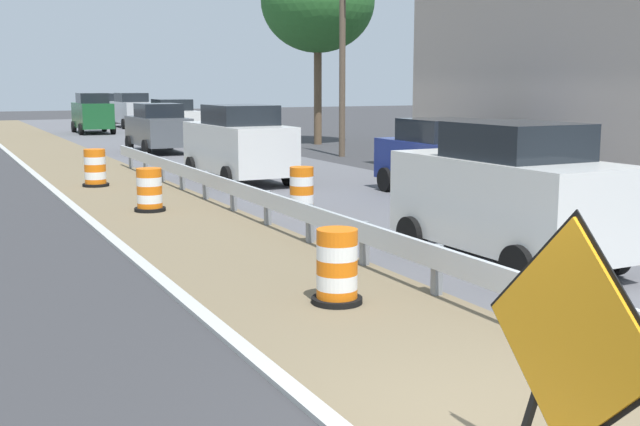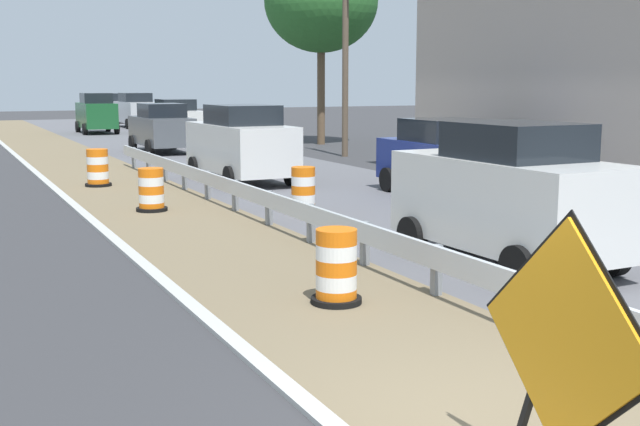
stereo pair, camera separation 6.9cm
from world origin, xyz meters
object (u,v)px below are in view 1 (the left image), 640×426
(car_lead_near_lane, at_px, (92,113))
(car_distant_a, at_px, (173,119))
(traffic_barrel_close, at_px, (302,192))
(car_mid_far_lane, at_px, (446,158))
(traffic_barrel_far, at_px, (95,170))
(car_distant_b, at_px, (238,143))
(car_lead_far_lane, at_px, (158,128))
(utility_pole_mid, at_px, (342,57))
(car_distant_c, at_px, (132,110))
(warning_sign_diamond, at_px, (569,346))
(car_trailing_near_lane, at_px, (107,108))
(traffic_barrel_nearest, at_px, (337,270))
(traffic_barrel_mid, at_px, (150,192))
(car_trailing_far_lane, at_px, (508,195))

(car_lead_near_lane, height_order, car_distant_a, car_lead_near_lane)
(traffic_barrel_close, bearing_deg, car_mid_far_lane, 10.62)
(traffic_barrel_far, height_order, car_distant_b, car_distant_b)
(car_lead_far_lane, distance_m, car_mid_far_lane, 16.08)
(traffic_barrel_close, xyz_separation_m, car_distant_a, (3.97, 24.28, 0.54))
(utility_pole_mid, bearing_deg, car_distant_c, 96.37)
(traffic_barrel_far, bearing_deg, car_distant_b, -10.66)
(utility_pole_mid, bearing_deg, warning_sign_diamond, -114.18)
(car_distant_c, height_order, utility_pole_mid, utility_pole_mid)
(car_trailing_near_lane, bearing_deg, car_lead_near_lane, -12.88)
(car_trailing_near_lane, height_order, car_distant_b, car_distant_b)
(car_distant_a, xyz_separation_m, utility_pole_mid, (3.12, -12.66, 2.80))
(traffic_barrel_nearest, bearing_deg, traffic_barrel_mid, 91.98)
(car_distant_a, bearing_deg, car_lead_near_lane, -154.48)
(car_trailing_near_lane, bearing_deg, traffic_barrel_mid, -7.95)
(car_distant_a, bearing_deg, car_distant_c, 177.96)
(car_trailing_near_lane, relative_size, utility_pole_mid, 0.61)
(traffic_barrel_far, xyz_separation_m, car_lead_near_lane, (4.33, 23.84, 0.66))
(traffic_barrel_nearest, height_order, traffic_barrel_far, traffic_barrel_far)
(traffic_barrel_mid, xyz_separation_m, utility_pole_mid, (10.08, 9.96, 3.37))
(car_mid_far_lane, xyz_separation_m, car_distant_c, (0.04, 34.50, 0.12))
(warning_sign_diamond, height_order, traffic_barrel_close, warning_sign_diamond)
(car_lead_near_lane, relative_size, car_lead_far_lane, 0.97)
(car_distant_c, bearing_deg, car_distant_a, -4.33)
(traffic_barrel_close, xyz_separation_m, traffic_barrel_mid, (-2.99, 1.66, -0.02))
(car_trailing_near_lane, bearing_deg, warning_sign_diamond, -5.97)
(warning_sign_diamond, height_order, car_lead_near_lane, car_lead_near_lane)
(warning_sign_diamond, distance_m, car_mid_far_lane, 15.05)
(traffic_barrel_nearest, height_order, car_lead_near_lane, car_lead_near_lane)
(car_trailing_far_lane, bearing_deg, car_distant_c, -6.46)
(utility_pole_mid, bearing_deg, car_lead_near_lane, 107.71)
(traffic_barrel_close, relative_size, utility_pole_mid, 0.14)
(traffic_barrel_far, height_order, car_distant_a, car_distant_a)
(car_trailing_far_lane, relative_size, utility_pole_mid, 0.56)
(car_trailing_near_lane, xyz_separation_m, car_lead_far_lane, (-3.15, -25.91, -0.04))
(car_lead_near_lane, bearing_deg, car_mid_far_lane, -172.69)
(car_trailing_near_lane, bearing_deg, car_trailing_far_lane, -1.99)
(car_mid_far_lane, bearing_deg, car_trailing_near_lane, -179.00)
(car_distant_b, bearing_deg, car_lead_near_lane, -2.04)
(traffic_barrel_nearest, height_order, car_distant_a, car_distant_a)
(traffic_barrel_far, relative_size, car_lead_near_lane, 0.26)
(warning_sign_diamond, height_order, traffic_barrel_nearest, warning_sign_diamond)
(traffic_barrel_far, relative_size, car_trailing_near_lane, 0.23)
(car_lead_near_lane, relative_size, car_distant_a, 0.97)
(car_lead_far_lane, bearing_deg, warning_sign_diamond, 169.87)
(car_distant_c, bearing_deg, traffic_barrel_close, -9.04)
(traffic_barrel_mid, height_order, car_distant_c, car_distant_c)
(car_distant_c, bearing_deg, traffic_barrel_mid, -14.32)
(traffic_barrel_close, bearing_deg, traffic_barrel_mid, 150.96)
(traffic_barrel_far, xyz_separation_m, car_distant_b, (3.96, -0.74, 0.64))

